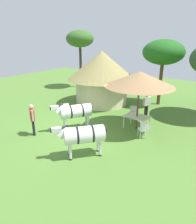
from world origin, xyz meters
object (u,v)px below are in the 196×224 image
Objects in this scene: thatched_hut at (102,74)px; standing_watcher at (32,117)px; patio_chair_east_end at (134,112)px; zebra_by_umbrella at (83,135)px; patio_chair_near_hut at (144,129)px; zebra_nearest_camera at (75,112)px; patio_dining_table at (137,118)px; shade_umbrella at (140,79)px; acacia_tree_far_lawn at (163,53)px; striped_lounge_chair at (66,111)px; acacia_tree_behind_hut at (80,39)px; guest_beside_umbrella at (147,103)px.

standing_watcher is at bearing -88.27° from thatched_hut.
zebra_by_umbrella reaches higher than patio_chair_east_end.
patio_chair_near_hut is 0.44× the size of zebra_nearest_camera.
patio_chair_near_hut is (1.42, -1.90, 0.00)m from patio_chair_east_end.
patio_dining_table is at bearing -109.96° from zebra_nearest_camera.
acacia_tree_far_lawn is (-0.51, 5.06, 1.02)m from shade_umbrella.
acacia_tree_far_lawn is (3.75, 2.21, 1.59)m from thatched_hut.
acacia_tree_behind_hut is (-4.19, 6.78, 4.39)m from striped_lounge_chair.
zebra_nearest_camera is at bearing -144.07° from patio_dining_table.
acacia_tree_behind_hut is (-8.30, 10.04, 3.66)m from zebra_by_umbrella.
acacia_tree_behind_hut is (-9.77, 7.08, 4.12)m from patio_chair_near_hut.
thatched_hut is at bearing 112.02° from guest_beside_umbrella.
zebra_by_umbrella is (-1.47, -2.96, 0.46)m from patio_chair_near_hut.
guest_beside_umbrella is (-1.02, 2.83, 0.42)m from patio_chair_near_hut.
zebra_nearest_camera is (-2.75, -1.99, 0.37)m from patio_dining_table.
zebra_nearest_camera reaches higher than patio_dining_table.
striped_lounge_chair is 0.50× the size of zebra_by_umbrella.
acacia_tree_behind_hut reaches higher than patio_dining_table.
patio_chair_near_hut is at bearing -35.93° from acacia_tree_behind_hut.
zebra_by_umbrella is (-0.05, -4.85, 0.46)m from patio_chair_east_end.
patio_dining_table is (0.00, 0.00, -2.13)m from shade_umbrella.
thatched_hut is 6.28m from acacia_tree_behind_hut.
guest_beside_umbrella is 0.82× the size of zebra_by_umbrella.
thatched_hut is 2.49× the size of zebra_nearest_camera.
zebra_by_umbrella is 13.53m from acacia_tree_behind_hut.
patio_dining_table is at bearing 90.00° from patio_chair_east_end.
patio_chair_near_hut is 0.47× the size of zebra_by_umbrella.
thatched_hut is at bearing -149.44° from acacia_tree_far_lawn.
zebra_nearest_camera is at bearing -72.75° from thatched_hut.
striped_lounge_chair is 0.20× the size of acacia_tree_far_lawn.
guest_beside_umbrella is 0.29× the size of acacia_tree_behind_hut.
acacia_tree_far_lawn is at bearing -49.77° from zebra_by_umbrella.
zebra_by_umbrella is at bearing 172.03° from zebra_nearest_camera.
zebra_by_umbrella is at bearing -91.16° from acacia_tree_far_lawn.
thatched_hut is 3.04× the size of standing_watcher.
thatched_hut reaches higher than patio_chair_east_end.
patio_chair_east_end is 1.00× the size of patio_chair_near_hut.
shade_umbrella is 2.56m from patio_chair_near_hut.
guest_beside_umbrella is at bearing 68.79° from patio_chair_near_hut.
shade_umbrella is at bearing -33.83° from thatched_hut.
thatched_hut reaches higher than patio_chair_near_hut.
striped_lounge_chair is at bearing -127.19° from acacia_tree_far_lawn.
acacia_tree_far_lawn reaches higher than standing_watcher.
patio_chair_near_hut is 0.16× the size of acacia_tree_behind_hut.
patio_chair_east_end is at bearing 122.68° from patio_dining_table.
shade_umbrella reaches higher than patio_chair_east_end.
acacia_tree_far_lawn is (-0.27, 3.13, 2.86)m from guest_beside_umbrella.
shade_umbrella is 5.19m from acacia_tree_far_lawn.
patio_chair_east_end is at bearing -168.54° from guest_beside_umbrella.
striped_lounge_chair is at bearing -11.69° from patio_chair_east_end.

